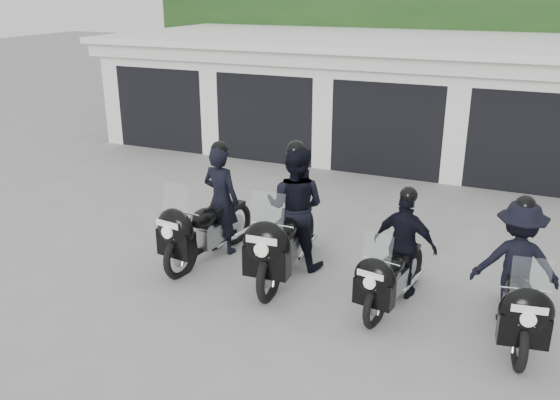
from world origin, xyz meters
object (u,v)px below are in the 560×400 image
at_px(police_bike_a, 210,213).
at_px(police_bike_c, 400,254).
at_px(police_bike_b, 291,217).
at_px(police_bike_d, 517,274).

height_order(police_bike_a, police_bike_c, police_bike_a).
relative_size(police_bike_b, police_bike_d, 1.16).
distance_m(police_bike_c, police_bike_d, 1.54).
bearing_deg(police_bike_a, police_bike_d, 4.03).
distance_m(police_bike_b, police_bike_c, 1.79).
height_order(police_bike_c, police_bike_d, police_bike_d).
bearing_deg(police_bike_c, police_bike_b, -178.94).
relative_size(police_bike_c, police_bike_d, 0.93).
bearing_deg(police_bike_c, police_bike_a, -173.59).
bearing_deg(police_bike_b, police_bike_d, -10.46).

